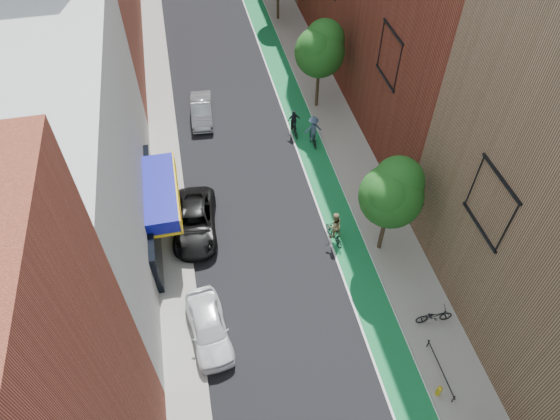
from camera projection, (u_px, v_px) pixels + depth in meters
bike_lane at (290, 94)px, 39.16m from camera, size 2.00×68.00×0.01m
sidewalk_left at (161, 110)px, 37.70m from camera, size 2.00×68.00×0.15m
sidewalk_right at (321, 90)px, 39.47m from camera, size 3.00×68.00×0.15m
building_left_white at (51, 168)px, 24.72m from camera, size 8.00×20.00×12.00m
tree_near at (393, 192)px, 25.47m from camera, size 3.40×3.36×6.42m
tree_mid at (320, 48)px, 34.48m from camera, size 3.55×3.53×6.74m
parked_car_white at (209, 327)px, 24.64m from camera, size 2.25×4.66×1.53m
parked_car_black at (195, 222)px, 29.29m from camera, size 2.98×5.58×1.49m
parked_car_silver at (202, 110)px, 36.60m from camera, size 1.81×4.35×1.40m
cyclist_lane_near at (334, 229)px, 28.69m from camera, size 1.00×1.89×2.14m
cyclist_lane_mid at (294, 125)px, 35.41m from camera, size 0.93×1.73×1.92m
cyclist_lane_far at (313, 132)px, 34.41m from camera, size 1.24×1.59×2.24m
parked_bike_near at (434, 316)px, 25.19m from camera, size 1.95×0.79×1.00m
fire_hydrant at (439, 391)px, 22.75m from camera, size 0.24×0.24×0.69m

